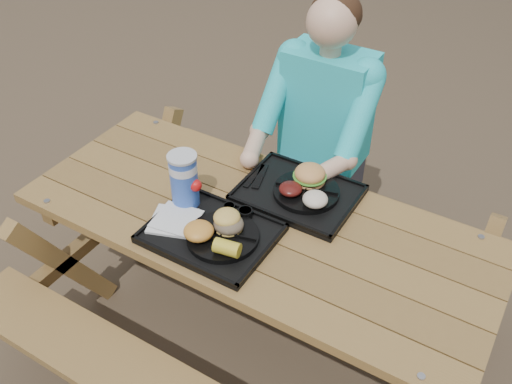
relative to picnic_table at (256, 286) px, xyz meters
The scene contains 18 objects.
ground 0.38m from the picnic_table, ahead, with size 60.00×60.00×0.00m, color #999999.
picnic_table is the anchor object (origin of this frame).
tray_near 0.43m from the picnic_table, 118.62° to the right, with size 0.45×0.35×0.02m, color black.
tray_far 0.44m from the picnic_table, 70.12° to the left, with size 0.45×0.35×0.02m, color black.
plate_near 0.44m from the picnic_table, 101.67° to the right, with size 0.26×0.26×0.02m, color black.
plate_far 0.47m from the picnic_table, 64.02° to the left, with size 0.26×0.26×0.02m, color black.
napkin_stack 0.51m from the picnic_table, 141.52° to the right, with size 0.16×0.16×0.02m, color silver.
soda_cup 0.57m from the picnic_table, 163.88° to the right, with size 0.10×0.10×0.21m, color #1842B4.
condiment_bbq 0.42m from the picnic_table, 162.34° to the right, with size 0.04×0.04×0.03m, color black.
condiment_mustard 0.41m from the picnic_table, 135.86° to the right, with size 0.05×0.05×0.03m, color orange.
sandwich 0.49m from the picnic_table, 104.05° to the right, with size 0.10×0.10×0.11m, color #E0B34F, non-canonical shape.
mac_cheese 0.51m from the picnic_table, 114.06° to the right, with size 0.11×0.11×0.05m, color gold.
corn_cob 0.50m from the picnic_table, 82.71° to the right, with size 0.09×0.09×0.05m, color gold, non-canonical shape.
cutlery_far 0.46m from the picnic_table, 116.95° to the left, with size 0.03×0.16×0.01m, color black.
burger 0.55m from the picnic_table, 71.30° to the left, with size 0.12×0.12×0.11m, color #D9924C, non-canonical shape.
baked_beans 0.47m from the picnic_table, 69.52° to the left, with size 0.09×0.09×0.04m, color #511310.
potato_salad 0.50m from the picnic_table, 40.25° to the left, with size 0.10×0.10×0.05m, color beige.
diner 0.73m from the picnic_table, 94.19° to the left, with size 0.48×0.84×1.28m, color teal, non-canonical shape.
Camera 1 is at (0.83, -1.37, 2.17)m, focal length 40.00 mm.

